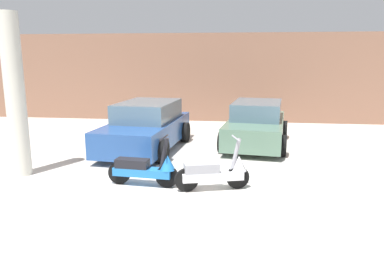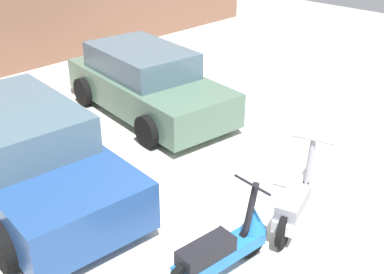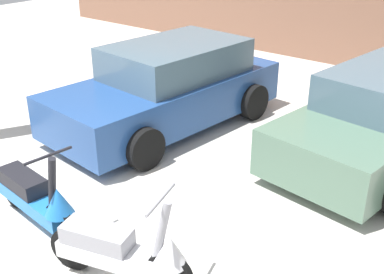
{
  "view_description": "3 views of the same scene",
  "coord_description": "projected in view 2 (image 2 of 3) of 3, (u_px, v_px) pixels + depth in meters",
  "views": [
    {
      "loc": [
        1.44,
        -6.71,
        2.67
      ],
      "look_at": [
        0.35,
        1.99,
        0.79
      ],
      "focal_mm": 35.0,
      "sensor_mm": 36.0,
      "label": 1
    },
    {
      "loc": [
        -3.87,
        -2.16,
        4.07
      ],
      "look_at": [
        0.49,
        2.09,
        0.95
      ],
      "focal_mm": 45.0,
      "sensor_mm": 36.0,
      "label": 2
    },
    {
      "loc": [
        3.84,
        -1.9,
        3.33
      ],
      "look_at": [
        0.41,
        2.39,
        0.75
      ],
      "focal_mm": 45.0,
      "sensor_mm": 36.0,
      "label": 3
    }
  ],
  "objects": [
    {
      "name": "scooter_front_right",
      "position": [
        299.0,
        197.0,
        6.5
      ],
      "size": [
        1.51,
        0.73,
        1.08
      ],
      "rotation": [
        0.0,
        0.0,
        0.29
      ],
      "color": "black",
      "rests_on": "ground_plane"
    },
    {
      "name": "scooter_front_left",
      "position": [
        225.0,
        246.0,
        5.59
      ],
      "size": [
        1.54,
        0.56,
        1.08
      ],
      "rotation": [
        0.0,
        0.0,
        -0.09
      ],
      "color": "black",
      "rests_on": "ground_plane"
    },
    {
      "name": "car_rear_center",
      "position": [
        147.0,
        83.0,
        9.65
      ],
      "size": [
        2.24,
        4.05,
        1.32
      ],
      "rotation": [
        0.0,
        0.0,
        -1.7
      ],
      "color": "#51705B",
      "rests_on": "ground_plane"
    },
    {
      "name": "car_rear_left",
      "position": [
        25.0,
        155.0,
        6.95
      ],
      "size": [
        2.24,
        4.21,
        1.38
      ],
      "rotation": [
        0.0,
        0.0,
        -1.66
      ],
      "color": "navy",
      "rests_on": "ground_plane"
    }
  ]
}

